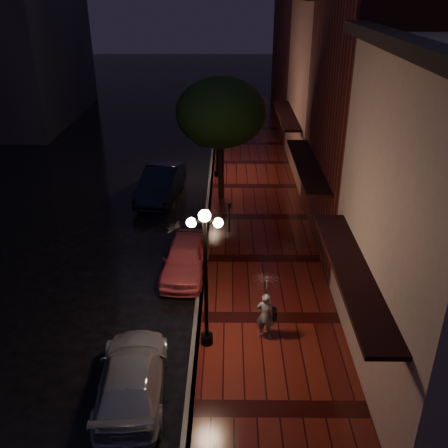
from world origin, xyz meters
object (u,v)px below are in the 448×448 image
(streetlamp_near, at_px, (206,272))
(pink_car, at_px, (185,258))
(silver_car, at_px, (132,377))
(parking_meter, at_px, (229,215))
(woman_with_umbrella, at_px, (266,297))
(street_tree, at_px, (221,115))
(streetlamp_far, at_px, (217,132))
(navy_car, at_px, (161,183))

(streetlamp_near, relative_size, pink_car, 1.14)
(silver_car, relative_size, parking_meter, 3.15)
(streetlamp_near, height_order, woman_with_umbrella, streetlamp_near)
(streetlamp_near, xyz_separation_m, street_tree, (0.26, 10.99, 1.64))
(silver_car, bearing_deg, streetlamp_far, -100.87)
(pink_car, distance_m, woman_with_umbrella, 4.76)
(streetlamp_far, distance_m, pink_car, 10.09)
(pink_car, relative_size, woman_with_umbrella, 1.78)
(navy_car, bearing_deg, pink_car, -69.13)
(streetlamp_far, relative_size, silver_car, 1.02)
(pink_car, bearing_deg, street_tree, 83.66)
(navy_car, bearing_deg, woman_with_umbrella, -60.99)
(streetlamp_near, xyz_separation_m, streetlamp_far, (0.00, 14.00, 0.00))
(streetlamp_near, height_order, streetlamp_far, same)
(parking_meter, bearing_deg, navy_car, 105.59)
(street_tree, relative_size, pink_car, 1.53)
(street_tree, distance_m, silver_car, 13.58)
(street_tree, distance_m, pink_car, 7.83)
(silver_car, bearing_deg, woman_with_umbrella, -152.11)
(streetlamp_near, xyz_separation_m, parking_meter, (0.65, 7.22, -1.64))
(streetlamp_near, height_order, street_tree, street_tree)
(streetlamp_near, bearing_deg, parking_meter, 84.86)
(pink_car, xyz_separation_m, silver_car, (-0.89, -6.07, -0.04))
(navy_car, bearing_deg, parking_meter, -43.39)
(silver_car, bearing_deg, parking_meter, -109.52)
(streetlamp_near, distance_m, silver_car, 3.33)
(streetlamp_near, relative_size, silver_car, 1.02)
(silver_car, height_order, parking_meter, parking_meter)
(pink_car, relative_size, parking_meter, 2.84)
(streetlamp_far, relative_size, woman_with_umbrella, 2.02)
(street_tree, xyz_separation_m, parking_meter, (0.39, -3.77, -3.29))
(streetlamp_near, bearing_deg, navy_car, 103.54)
(silver_car, distance_m, parking_meter, 9.49)
(street_tree, xyz_separation_m, silver_car, (-2.10, -12.92, -3.63))
(streetlamp_near, relative_size, parking_meter, 3.23)
(street_tree, bearing_deg, silver_car, -99.24)
(street_tree, xyz_separation_m, woman_with_umbrella, (1.46, -10.67, -2.69))
(streetlamp_far, height_order, woman_with_umbrella, streetlamp_far)
(navy_car, distance_m, woman_with_umbrella, 11.86)
(street_tree, distance_m, parking_meter, 5.02)
(streetlamp_near, bearing_deg, streetlamp_far, 90.00)
(street_tree, height_order, parking_meter, street_tree)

